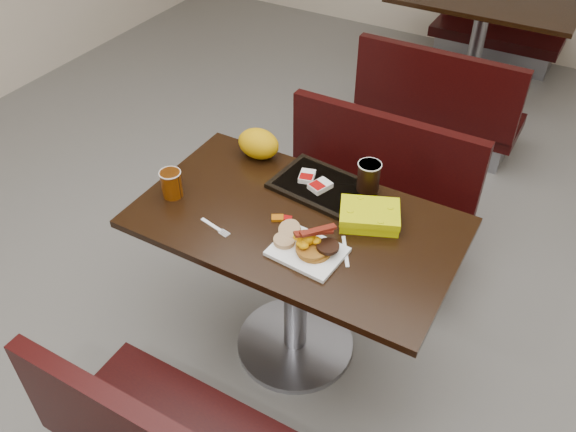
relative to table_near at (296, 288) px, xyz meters
The scene contains 25 objects.
floor 0.38m from the table_near, ahead, with size 6.00×7.00×0.01m, color gray.
table_near is the anchor object (origin of this frame).
bench_near_s 0.70m from the table_near, 90.00° to the right, with size 1.00×0.46×0.72m, color black, non-canonical shape.
bench_near_n 0.70m from the table_near, 90.00° to the left, with size 1.00×0.46×0.72m, color black, non-canonical shape.
table_far 2.60m from the table_near, 90.00° to the left, with size 1.20×0.70×0.75m, color black, non-canonical shape.
bench_far_s 1.90m from the table_near, 90.00° to the left, with size 1.00×0.46×0.72m, color black, non-canonical shape.
bench_far_n 3.30m from the table_near, 90.00° to the left, with size 1.00×0.46×0.72m, color black, non-canonical shape.
platter 0.42m from the table_near, 49.24° to the right, with size 0.24×0.19×0.01m, color white.
pancake_stack 0.45m from the table_near, 43.38° to the right, with size 0.12×0.12×0.02m, color #A0681A.
sausage_patty 0.47m from the table_near, 32.00° to the right, with size 0.08×0.08×0.01m, color black.
scrambled_eggs 0.47m from the table_near, 49.56° to the right, with size 0.08×0.07×0.04m, color #FFAD05.
bacon_strips 0.50m from the table_near, 42.22° to the right, with size 0.14×0.06×0.01m, color #3F0F04, non-canonical shape.
muffin_bottom 0.42m from the table_near, 78.35° to the right, with size 0.08×0.08×0.02m, color tan.
muffin_top 0.42m from the table_near, 75.82° to the right, with size 0.08×0.08×0.02m, color tan.
coffee_cup_near 0.66m from the table_near, 167.32° to the right, with size 0.08×0.08×0.11m, color #913D05.
fork 0.49m from the table_near, 144.82° to the right, with size 0.14×0.03×0.00m, color white, non-canonical shape.
knife 0.45m from the table_near, 15.92° to the right, with size 0.15×0.01×0.00m, color white.
condiment_syrup 0.39m from the table_near, 153.00° to the right, with size 0.04×0.03×0.01m, color #A14D06.
condiment_ketchup 0.38m from the table_near, 153.67° to the right, with size 0.04×0.03×0.01m, color #8C0504.
tray 0.44m from the table_near, 92.19° to the left, with size 0.37×0.26×0.02m, color black.
hashbrown_sleeve_left 0.47m from the table_near, 108.93° to the left, with size 0.06×0.08×0.02m, color silver.
hashbrown_sleeve_right 0.45m from the table_near, 90.55° to the left, with size 0.06×0.08×0.02m, color silver.
coffee_cup_far 0.56m from the table_near, 60.15° to the left, with size 0.09×0.09×0.12m, color black.
clamshell 0.48m from the table_near, 27.11° to the left, with size 0.22×0.16×0.06m, color #C4CA03.
paper_bag 0.62m from the table_near, 140.16° to the left, with size 0.18×0.13×0.13m, color #D0A106.
Camera 1 is at (0.80, -1.47, 2.19)m, focal length 37.15 mm.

